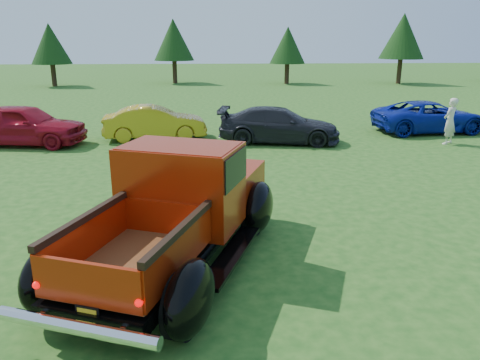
{
  "coord_description": "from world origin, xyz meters",
  "views": [
    {
      "loc": [
        -0.02,
        -8.01,
        3.6
      ],
      "look_at": [
        0.47,
        0.2,
        1.08
      ],
      "focal_mm": 35.0,
      "sensor_mm": 36.0,
      "label": 1
    }
  ],
  "objects_px": {
    "tree_east": "(403,36)",
    "show_car_blue": "(430,117)",
    "spectator": "(450,121)",
    "show_car_yellow": "(155,123)",
    "tree_west": "(50,44)",
    "tree_mid_right": "(288,45)",
    "show_car_red": "(23,125)",
    "tree_mid_left": "(174,40)",
    "pickup_truck": "(182,205)",
    "show_car_grey": "(279,125)"
  },
  "relations": [
    {
      "from": "show_car_blue",
      "to": "spectator",
      "type": "distance_m",
      "value": 2.18
    },
    {
      "from": "tree_west",
      "to": "tree_east",
      "type": "distance_m",
      "value": 27.01
    },
    {
      "from": "tree_west",
      "to": "show_car_grey",
      "type": "distance_m",
      "value": 25.35
    },
    {
      "from": "show_car_grey",
      "to": "show_car_blue",
      "type": "xyz_separation_m",
      "value": [
        6.17,
        1.5,
        -0.01
      ]
    },
    {
      "from": "tree_west",
      "to": "tree_mid_right",
      "type": "relative_size",
      "value": 1.05
    },
    {
      "from": "tree_east",
      "to": "show_car_blue",
      "type": "distance_m",
      "value": 21.02
    },
    {
      "from": "show_car_yellow",
      "to": "show_car_blue",
      "type": "relative_size",
      "value": 0.84
    },
    {
      "from": "tree_mid_left",
      "to": "tree_east",
      "type": "distance_m",
      "value": 18.06
    },
    {
      "from": "tree_east",
      "to": "spectator",
      "type": "bearing_deg",
      "value": -107.25
    },
    {
      "from": "show_car_red",
      "to": "show_car_yellow",
      "type": "relative_size",
      "value": 1.13
    },
    {
      "from": "tree_west",
      "to": "pickup_truck",
      "type": "xyz_separation_m",
      "value": [
        11.45,
        -29.65,
        -2.19
      ]
    },
    {
      "from": "tree_east",
      "to": "show_car_grey",
      "type": "height_order",
      "value": "tree_east"
    },
    {
      "from": "pickup_truck",
      "to": "tree_east",
      "type": "bearing_deg",
      "value": 82.75
    },
    {
      "from": "tree_mid_left",
      "to": "show_car_blue",
      "type": "height_order",
      "value": "tree_mid_left"
    },
    {
      "from": "show_car_grey",
      "to": "spectator",
      "type": "distance_m",
      "value": 5.91
    },
    {
      "from": "pickup_truck",
      "to": "show_car_blue",
      "type": "height_order",
      "value": "pickup_truck"
    },
    {
      "from": "show_car_red",
      "to": "show_car_yellow",
      "type": "distance_m",
      "value": 4.47
    },
    {
      "from": "pickup_truck",
      "to": "show_car_grey",
      "type": "relative_size",
      "value": 1.31
    },
    {
      "from": "tree_west",
      "to": "tree_east",
      "type": "xyz_separation_m",
      "value": [
        27.0,
        0.5,
        0.55
      ]
    },
    {
      "from": "tree_mid_right",
      "to": "show_car_grey",
      "type": "relative_size",
      "value": 1.03
    },
    {
      "from": "show_car_grey",
      "to": "spectator",
      "type": "height_order",
      "value": "spectator"
    },
    {
      "from": "tree_mid_left",
      "to": "spectator",
      "type": "height_order",
      "value": "tree_mid_left"
    },
    {
      "from": "tree_east",
      "to": "show_car_blue",
      "type": "height_order",
      "value": "tree_east"
    },
    {
      "from": "spectator",
      "to": "show_car_yellow",
      "type": "bearing_deg",
      "value": -46.19
    },
    {
      "from": "show_car_yellow",
      "to": "show_car_grey",
      "type": "distance_m",
      "value": 4.53
    },
    {
      "from": "tree_east",
      "to": "show_car_blue",
      "type": "bearing_deg",
      "value": -108.21
    },
    {
      "from": "tree_west",
      "to": "spectator",
      "type": "xyz_separation_m",
      "value": [
        20.2,
        -21.4,
        -2.3
      ]
    },
    {
      "from": "tree_east",
      "to": "show_car_grey",
      "type": "relative_size",
      "value": 1.27
    },
    {
      "from": "tree_west",
      "to": "show_car_grey",
      "type": "height_order",
      "value": "tree_west"
    },
    {
      "from": "show_car_blue",
      "to": "spectator",
      "type": "xyz_separation_m",
      "value": [
        -0.3,
        -2.15,
        0.2
      ]
    },
    {
      "from": "show_car_blue",
      "to": "spectator",
      "type": "height_order",
      "value": "spectator"
    },
    {
      "from": "tree_west",
      "to": "show_car_yellow",
      "type": "xyz_separation_m",
      "value": [
        9.88,
        -19.94,
        -2.5
      ]
    },
    {
      "from": "show_car_red",
      "to": "tree_mid_right",
      "type": "bearing_deg",
      "value": -21.4
    },
    {
      "from": "spectator",
      "to": "tree_west",
      "type": "bearing_deg",
      "value": -84.78
    },
    {
      "from": "tree_west",
      "to": "spectator",
      "type": "relative_size",
      "value": 2.86
    },
    {
      "from": "show_car_blue",
      "to": "show_car_yellow",
      "type": "bearing_deg",
      "value": 88.71
    },
    {
      "from": "show_car_grey",
      "to": "show_car_red",
      "type": "bearing_deg",
      "value": 99.26
    },
    {
      "from": "show_car_yellow",
      "to": "tree_east",
      "type": "bearing_deg",
      "value": -46.99
    },
    {
      "from": "tree_east",
      "to": "show_car_grey",
      "type": "xyz_separation_m",
      "value": [
        -12.67,
        -21.25,
        -3.04
      ]
    },
    {
      "from": "tree_mid_left",
      "to": "show_car_red",
      "type": "distance_m",
      "value": 23.1
    },
    {
      "from": "tree_mid_right",
      "to": "pickup_truck",
      "type": "height_order",
      "value": "tree_mid_right"
    },
    {
      "from": "tree_west",
      "to": "show_car_blue",
      "type": "xyz_separation_m",
      "value": [
        20.5,
        -19.25,
        -2.5
      ]
    },
    {
      "from": "show_car_yellow",
      "to": "show_car_blue",
      "type": "xyz_separation_m",
      "value": [
        10.62,
        0.69,
        0.0
      ]
    },
    {
      "from": "tree_mid_right",
      "to": "tree_east",
      "type": "height_order",
      "value": "tree_east"
    },
    {
      "from": "show_car_yellow",
      "to": "show_car_grey",
      "type": "height_order",
      "value": "show_car_grey"
    },
    {
      "from": "tree_mid_left",
      "to": "tree_mid_right",
      "type": "xyz_separation_m",
      "value": [
        9.0,
        -1.0,
        -0.41
      ]
    },
    {
      "from": "tree_west",
      "to": "show_car_yellow",
      "type": "height_order",
      "value": "tree_west"
    },
    {
      "from": "tree_west",
      "to": "show_car_red",
      "type": "relative_size",
      "value": 1.1
    },
    {
      "from": "show_car_blue",
      "to": "tree_mid_left",
      "type": "bearing_deg",
      "value": 23.43
    },
    {
      "from": "tree_mid_left",
      "to": "tree_east",
      "type": "height_order",
      "value": "tree_east"
    }
  ]
}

